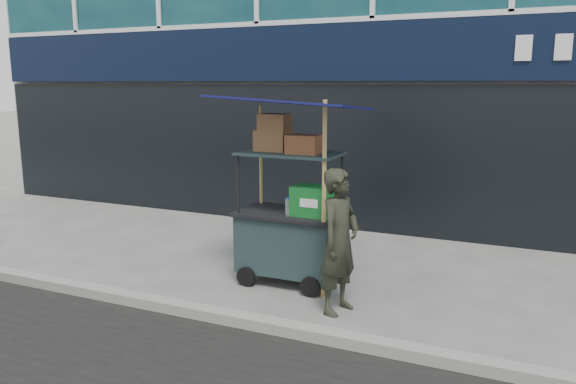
% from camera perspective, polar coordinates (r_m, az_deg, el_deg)
% --- Properties ---
extents(ground, '(80.00, 80.00, 0.00)m').
position_cam_1_polar(ground, '(5.98, -2.72, -12.87)').
color(ground, '#61625D').
rests_on(ground, ground).
extents(curb, '(80.00, 0.18, 0.12)m').
position_cam_1_polar(curb, '(5.79, -3.64, -13.04)').
color(curb, gray).
rests_on(curb, ground).
extents(vendor_cart, '(1.70, 1.21, 2.29)m').
position_cam_1_polar(vendor_cart, '(6.80, 0.34, -2.73)').
color(vendor_cart, '#19272A').
rests_on(vendor_cart, ground).
extents(vendor_man, '(0.49, 0.64, 1.56)m').
position_cam_1_polar(vendor_man, '(5.96, 5.25, -5.02)').
color(vendor_man, '#26281D').
rests_on(vendor_man, ground).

